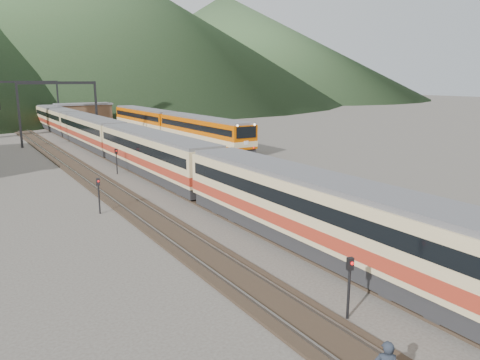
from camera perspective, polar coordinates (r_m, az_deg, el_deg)
track_main at (r=50.44m, az=-14.41°, el=2.47°), size 2.60×200.00×0.23m
track_far at (r=49.23m, az=-19.96°, el=1.88°), size 2.60×200.00×0.23m
track_second at (r=54.88m, az=-2.88°, el=3.60°), size 2.60×200.00×0.23m
platform at (r=50.46m, az=-7.67°, el=3.24°), size 8.00×100.00×1.00m
gantry_near at (r=63.73m, az=-21.27°, el=8.98°), size 9.55×0.25×8.00m
gantry_far at (r=88.40m, az=-24.34°, el=9.41°), size 9.55×0.25×8.00m
station_shed at (r=88.12m, az=-18.51°, el=7.88°), size 9.40×4.40×3.10m
hill_b at (r=243.49m, az=-22.02°, el=18.27°), size 220.00×220.00×75.00m
hill_c at (r=251.29m, az=-1.92°, el=16.03°), size 160.00×160.00×50.00m
main_train at (r=50.93m, az=-14.81°, el=4.84°), size 3.06×83.68×3.73m
second_train at (r=66.65m, az=-8.51°, el=6.69°), size 2.92×39.77×3.56m
short_signal_a at (r=17.00m, az=13.18°, el=-11.75°), size 0.25×0.21×2.27m
short_signal_b at (r=42.68m, az=-14.83°, el=2.63°), size 0.25×0.21×2.27m
short_signal_c at (r=30.35m, az=-16.86°, el=-1.29°), size 0.26×0.22×2.27m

